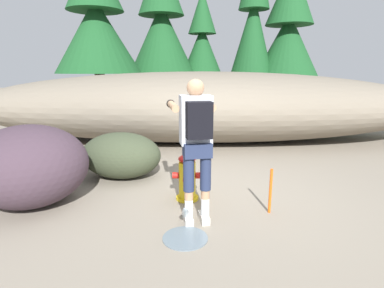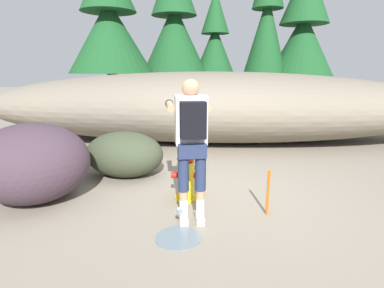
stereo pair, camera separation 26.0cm
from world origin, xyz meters
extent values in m
cube|color=gray|center=(0.00, 0.00, -0.02)|extent=(56.00, 56.00, 0.04)
ellipsoid|color=#756B5B|center=(0.00, 3.74, 0.89)|extent=(12.13, 3.20, 1.79)
cylinder|color=gold|center=(-0.29, -0.09, 0.02)|extent=(0.32, 0.32, 0.04)
cylinder|color=gold|center=(-0.29, -0.09, 0.30)|extent=(0.24, 0.24, 0.52)
ellipsoid|color=red|center=(-0.29, -0.09, 0.61)|extent=(0.25, 0.25, 0.10)
cylinder|color=red|center=(-0.29, -0.09, 0.69)|extent=(0.06, 0.06, 0.05)
cylinder|color=red|center=(-0.45, -0.09, 0.36)|extent=(0.09, 0.09, 0.09)
cylinder|color=red|center=(-0.13, -0.09, 0.36)|extent=(0.09, 0.09, 0.09)
cylinder|color=red|center=(-0.29, -0.25, 0.36)|extent=(0.11, 0.09, 0.11)
ellipsoid|color=silver|center=(-0.29, -0.70, 0.06)|extent=(0.10, 0.95, 0.69)
cylinder|color=slate|center=(-0.29, -1.15, 0.01)|extent=(0.51, 0.51, 0.01)
cube|color=beige|center=(-0.27, -0.78, 0.04)|extent=(0.15, 0.27, 0.09)
cylinder|color=white|center=(-0.26, -0.84, 0.21)|extent=(0.10, 0.10, 0.24)
cylinder|color=tan|center=(-0.26, -0.84, 0.39)|extent=(0.10, 0.10, 0.11)
cylinder|color=#232D4C|center=(-0.26, -0.84, 0.66)|extent=(0.13, 0.13, 0.44)
cube|color=beige|center=(-0.07, -0.74, 0.04)|extent=(0.15, 0.27, 0.09)
cylinder|color=white|center=(-0.06, -0.80, 0.21)|extent=(0.10, 0.10, 0.24)
cylinder|color=tan|center=(-0.06, -0.80, 0.39)|extent=(0.10, 0.10, 0.11)
cylinder|color=#232D4C|center=(-0.06, -0.80, 0.66)|extent=(0.13, 0.13, 0.44)
cube|color=#232D4C|center=(-0.16, -0.82, 0.93)|extent=(0.35, 0.25, 0.16)
cube|color=#B7BCC6|center=(-0.18, -0.72, 1.26)|extent=(0.40, 0.30, 0.56)
cube|color=black|center=(-0.14, -0.91, 1.29)|extent=(0.30, 0.21, 0.40)
sphere|color=tan|center=(-0.18, -0.70, 1.63)|extent=(0.20, 0.20, 0.20)
cube|color=black|center=(-0.19, -0.61, 1.63)|extent=(0.15, 0.05, 0.04)
cylinder|color=tan|center=(-0.46, -0.39, 1.39)|extent=(0.19, 0.59, 0.09)
sphere|color=black|center=(-0.51, -0.13, 1.39)|extent=(0.11, 0.11, 0.11)
cylinder|color=tan|center=(-0.03, -0.31, 1.39)|extent=(0.19, 0.59, 0.09)
sphere|color=black|center=(-0.07, -0.05, 1.39)|extent=(0.11, 0.11, 0.11)
ellipsoid|color=#41313C|center=(-2.43, -0.26, 0.56)|extent=(2.02, 1.98, 1.12)
ellipsoid|color=#363E2B|center=(-1.45, 0.86, 0.39)|extent=(1.56, 1.29, 0.79)
ellipsoid|color=#3C382E|center=(-3.16, 0.91, 0.35)|extent=(1.44, 1.43, 0.70)
cylinder|color=#47331E|center=(-3.54, 6.85, 0.85)|extent=(0.36, 0.36, 1.70)
cone|color=#194C23|center=(-3.54, 6.85, 2.94)|extent=(2.96, 2.96, 2.48)
cylinder|color=#47331E|center=(-1.49, 8.67, 0.77)|extent=(0.33, 0.33, 1.53)
cone|color=#194C23|center=(-1.49, 8.67, 2.96)|extent=(2.78, 2.78, 2.86)
cylinder|color=#47331E|center=(0.15, 9.23, 0.76)|extent=(0.22, 0.22, 1.52)
cone|color=#194C23|center=(0.15, 9.23, 2.58)|extent=(1.80, 1.80, 2.12)
cone|color=#194C23|center=(0.15, 9.23, 4.17)|extent=(1.17, 1.17, 1.77)
cylinder|color=#47331E|center=(2.22, 9.03, 0.66)|extent=(0.23, 0.23, 1.32)
cone|color=#194C23|center=(2.22, 9.03, 3.04)|extent=(1.92, 1.92, 3.44)
cylinder|color=#47331E|center=(3.72, 9.17, 0.60)|extent=(0.36, 0.36, 1.19)
cone|color=#194C23|center=(3.72, 9.17, 2.65)|extent=(3.00, 3.00, 2.91)
cylinder|color=#E55914|center=(0.80, -0.50, 0.30)|extent=(0.04, 0.04, 0.60)
camera|label=1|loc=(-0.20, -4.18, 1.82)|focal=28.43mm
camera|label=2|loc=(0.06, -4.17, 1.82)|focal=28.43mm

